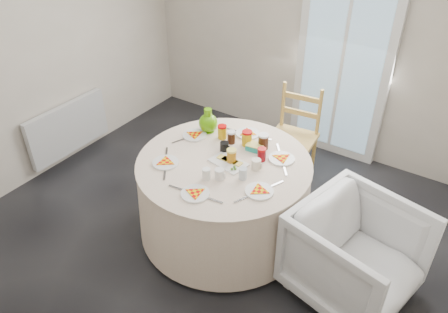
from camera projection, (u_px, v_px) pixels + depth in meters
The scene contains 14 objects.
floor at pixel (204, 235), 3.92m from camera, with size 4.00×4.00×0.00m, color black.
wall_back at pixel (312, 32), 4.57m from camera, with size 4.00×0.02×2.60m, color #BCB5A3.
wall_left at pixel (28, 51), 4.10m from camera, with size 0.02×4.00×2.60m, color #BCB5A3.
glass_door at pixel (343, 64), 4.49m from camera, with size 1.00×0.08×2.10m, color silver.
radiator at pixel (68, 128), 4.73m from camera, with size 0.07×1.00×0.55m, color silver.
table at pixel (224, 197), 3.78m from camera, with size 1.49×1.49×0.75m, color beige.
wooden_chair at pixel (292, 139), 4.37m from camera, with size 0.44×0.42×0.99m, color tan, non-canonical shape.
armchair at pixel (356, 254), 3.21m from camera, with size 0.83×0.77×0.85m, color silver.
place_settings at pixel (224, 160), 3.56m from camera, with size 1.17×1.17×0.02m, color silver, non-canonical shape.
jar_cluster at pixel (240, 141), 3.69m from camera, with size 0.52×0.26×0.15m, color #9C540F, non-canonical shape.
butter_tub at pixel (255, 147), 3.69m from camera, with size 0.14×0.10×0.06m, color teal.
green_pitcher at pixel (208, 120), 3.90m from camera, with size 0.17×0.17×0.22m, color #4C9A05, non-canonical shape.
cheese_platter at pixel (228, 161), 3.54m from camera, with size 0.30×0.19×0.04m, color white, non-canonical shape.
mugs_glasses at pixel (235, 159), 3.49m from camera, with size 0.57×0.57×0.10m, color gray, non-canonical shape.
Camera 1 is at (1.72, -2.27, 2.80)m, focal length 35.00 mm.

